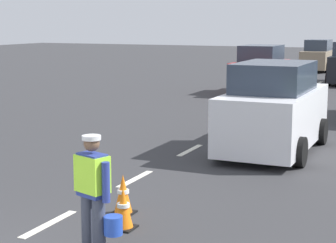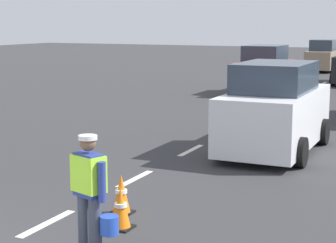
{
  "view_description": "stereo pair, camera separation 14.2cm",
  "coord_description": "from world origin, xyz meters",
  "px_view_note": "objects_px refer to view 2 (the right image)",
  "views": [
    {
      "loc": [
        5.44,
        -4.82,
        3.19
      ],
      "look_at": [
        0.38,
        6.5,
        1.1
      ],
      "focal_mm": 63.86,
      "sensor_mm": 36.0,
      "label": 1
    },
    {
      "loc": [
        5.57,
        -4.76,
        3.19
      ],
      "look_at": [
        0.38,
        6.5,
        1.1
      ],
      "focal_mm": 63.86,
      "sensor_mm": 36.0,
      "label": 2
    }
  ],
  "objects_px": {
    "traffic_cone_far": "(121,208)",
    "car_oncoming_third": "(323,57)",
    "traffic_cone_near": "(121,194)",
    "car_oncoming_second": "(264,71)",
    "road_worker": "(90,188)",
    "car_outgoing_ahead": "(275,110)"
  },
  "relations": [
    {
      "from": "car_outgoing_ahead",
      "to": "car_oncoming_second",
      "type": "distance_m",
      "value": 12.01
    },
    {
      "from": "road_worker",
      "to": "car_outgoing_ahead",
      "type": "relative_size",
      "value": 0.38
    },
    {
      "from": "car_oncoming_second",
      "to": "traffic_cone_far",
      "type": "bearing_deg",
      "value": -81.21
    },
    {
      "from": "traffic_cone_far",
      "to": "traffic_cone_near",
      "type": "bearing_deg",
      "value": 118.52
    },
    {
      "from": "car_outgoing_ahead",
      "to": "car_oncoming_second",
      "type": "bearing_deg",
      "value": 106.98
    },
    {
      "from": "road_worker",
      "to": "car_oncoming_second",
      "type": "height_order",
      "value": "car_oncoming_second"
    },
    {
      "from": "car_oncoming_second",
      "to": "car_oncoming_third",
      "type": "height_order",
      "value": "car_oncoming_second"
    },
    {
      "from": "road_worker",
      "to": "traffic_cone_near",
      "type": "relative_size",
      "value": 2.47
    },
    {
      "from": "traffic_cone_far",
      "to": "car_outgoing_ahead",
      "type": "relative_size",
      "value": 0.15
    },
    {
      "from": "traffic_cone_far",
      "to": "car_oncoming_third",
      "type": "distance_m",
      "value": 31.41
    },
    {
      "from": "car_oncoming_second",
      "to": "car_oncoming_third",
      "type": "bearing_deg",
      "value": 89.5
    },
    {
      "from": "car_oncoming_third",
      "to": "car_oncoming_second",
      "type": "bearing_deg",
      "value": -90.5
    },
    {
      "from": "traffic_cone_near",
      "to": "car_outgoing_ahead",
      "type": "distance_m",
      "value": 5.94
    },
    {
      "from": "traffic_cone_far",
      "to": "car_oncoming_third",
      "type": "height_order",
      "value": "car_oncoming_third"
    },
    {
      "from": "road_worker",
      "to": "traffic_cone_near",
      "type": "bearing_deg",
      "value": 105.56
    },
    {
      "from": "traffic_cone_near",
      "to": "traffic_cone_far",
      "type": "relative_size",
      "value": 1.02
    },
    {
      "from": "car_outgoing_ahead",
      "to": "car_oncoming_third",
      "type": "height_order",
      "value": "car_outgoing_ahead"
    },
    {
      "from": "traffic_cone_near",
      "to": "car_oncoming_third",
      "type": "xyz_separation_m",
      "value": [
        -2.31,
        30.65,
        0.6
      ]
    },
    {
      "from": "road_worker",
      "to": "traffic_cone_near",
      "type": "xyz_separation_m",
      "value": [
        -0.47,
        1.69,
        -0.6
      ]
    },
    {
      "from": "traffic_cone_far",
      "to": "car_oncoming_second",
      "type": "relative_size",
      "value": 0.17
    },
    {
      "from": "traffic_cone_near",
      "to": "car_oncoming_third",
      "type": "bearing_deg",
      "value": 94.31
    },
    {
      "from": "road_worker",
      "to": "traffic_cone_far",
      "type": "xyz_separation_m",
      "value": [
        -0.12,
        1.05,
        -0.6
      ]
    }
  ]
}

